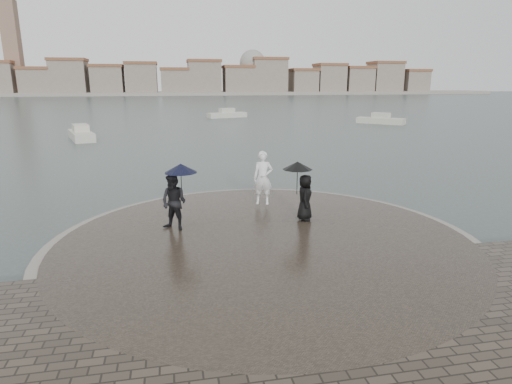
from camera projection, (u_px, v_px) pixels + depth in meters
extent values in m
plane|color=#2B3835|center=(300.00, 312.00, 9.18)|extent=(400.00, 400.00, 0.00)
cylinder|color=gray|center=(265.00, 246.00, 12.47)|extent=(12.50, 12.50, 0.32)
cylinder|color=#2D261E|center=(265.00, 245.00, 12.46)|extent=(11.90, 11.90, 0.36)
imported|color=white|center=(263.00, 178.00, 15.80)|extent=(0.83, 0.67, 1.98)
imported|color=black|center=(174.00, 202.00, 13.04)|extent=(1.07, 1.01, 1.73)
cylinder|color=black|center=(181.00, 186.00, 13.07)|extent=(0.02, 0.02, 0.90)
cone|color=black|center=(181.00, 168.00, 12.93)|extent=(1.02, 1.02, 0.28)
imported|color=black|center=(305.00, 197.00, 14.00)|extent=(0.69, 0.86, 1.52)
cylinder|color=black|center=(297.00, 181.00, 13.91)|extent=(0.02, 0.02, 0.90)
cone|color=black|center=(298.00, 165.00, 13.78)|extent=(0.98, 0.98, 0.26)
cube|color=gray|center=(175.00, 93.00, 163.83)|extent=(260.00, 20.00, 1.20)
cube|color=gray|center=(37.00, 83.00, 150.91)|extent=(10.00, 10.00, 9.00)
cube|color=brown|center=(35.00, 68.00, 149.67)|extent=(10.60, 10.60, 1.00)
cube|color=gray|center=(70.00, 79.00, 152.63)|extent=(12.00, 10.00, 12.00)
cube|color=brown|center=(68.00, 60.00, 151.01)|extent=(12.60, 10.60, 1.00)
cube|color=gray|center=(108.00, 82.00, 155.34)|extent=(11.00, 10.00, 10.00)
cube|color=brown|center=(107.00, 66.00, 153.97)|extent=(11.60, 10.60, 1.00)
cube|color=gray|center=(142.00, 80.00, 157.49)|extent=(11.00, 10.00, 11.00)
cube|color=brown|center=(141.00, 63.00, 155.99)|extent=(11.60, 10.60, 1.00)
cube|color=gray|center=(175.00, 83.00, 160.01)|extent=(10.00, 10.00, 9.00)
cube|color=brown|center=(174.00, 69.00, 158.77)|extent=(10.60, 10.60, 1.00)
cube|color=gray|center=(204.00, 79.00, 161.72)|extent=(12.00, 10.00, 12.00)
cube|color=brown|center=(204.00, 61.00, 160.10)|extent=(12.60, 10.60, 1.00)
cube|color=gray|center=(238.00, 82.00, 164.44)|extent=(11.00, 10.00, 10.00)
cube|color=brown|center=(238.00, 67.00, 163.07)|extent=(11.60, 10.60, 1.00)
cube|color=gray|center=(269.00, 78.00, 166.34)|extent=(13.00, 10.00, 13.00)
cube|color=brown|center=(269.00, 59.00, 164.59)|extent=(13.60, 10.60, 1.00)
cube|color=gray|center=(303.00, 83.00, 169.49)|extent=(10.00, 10.00, 9.00)
cube|color=brown|center=(303.00, 70.00, 168.24)|extent=(10.60, 10.60, 1.00)
cube|color=gray|center=(329.00, 80.00, 171.33)|extent=(11.00, 10.00, 11.00)
cube|color=brown|center=(330.00, 65.00, 169.83)|extent=(11.60, 10.60, 1.00)
cube|color=gray|center=(357.00, 82.00, 173.73)|extent=(11.00, 10.00, 10.00)
cube|color=brown|center=(358.00, 68.00, 172.36)|extent=(11.60, 10.60, 1.00)
cube|color=gray|center=(385.00, 79.00, 175.75)|extent=(12.00, 10.00, 12.00)
cube|color=brown|center=(386.00, 63.00, 174.13)|extent=(12.60, 10.60, 1.00)
cube|color=gray|center=(413.00, 83.00, 178.59)|extent=(10.00, 10.00, 9.00)
cube|color=brown|center=(414.00, 70.00, 177.34)|extent=(10.60, 10.60, 1.00)
cube|color=#846654|center=(13.00, 49.00, 148.62)|extent=(5.00, 5.00, 32.00)
sphere|color=gray|center=(253.00, 63.00, 165.73)|extent=(10.00, 10.00, 10.00)
cube|color=beige|center=(81.00, 137.00, 36.73)|extent=(3.16, 5.73, 0.90)
cube|color=beige|center=(81.00, 130.00, 36.58)|extent=(1.74, 2.27, 0.90)
cube|color=beige|center=(227.00, 116.00, 59.43)|extent=(5.73, 3.15, 0.90)
cube|color=beige|center=(227.00, 111.00, 59.28)|extent=(2.26, 1.74, 0.90)
cube|color=beige|center=(380.00, 122.00, 50.63)|extent=(5.03, 5.01, 0.90)
cube|color=beige|center=(381.00, 117.00, 50.49)|extent=(2.26, 2.26, 0.90)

